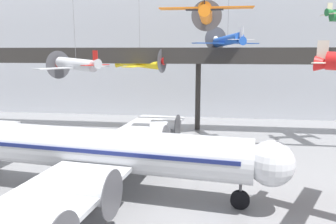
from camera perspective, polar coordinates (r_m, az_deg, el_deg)
The scene contains 7 objects.
hangar_back_wall at distance 53.43m, azimuth 5.85°, elevation 12.27°, with size 140.00×3.00×24.24m.
mezzanine_walkway at distance 42.75m, azimuth 5.27°, elevation 8.83°, with size 110.00×3.20×10.94m.
airliner_silver_main at distance 25.03m, azimuth -12.72°, elevation -6.45°, with size 28.57×32.59×9.27m.
suspended_plane_silver_racer at distance 35.38m, azimuth -15.71°, elevation 7.99°, with size 7.23×8.02×10.32m.
suspended_plane_blue_trainer at distance 40.58m, azimuth 10.33°, elevation 12.16°, with size 8.14×7.19×7.44m.
suspended_plane_yellow_lowwing at distance 43.15m, azimuth -4.91°, elevation 8.49°, with size 7.07×8.51×10.07m.
suspended_plane_orange_highwing at distance 30.47m, azimuth 6.57°, elevation 16.72°, with size 8.37×6.83×5.56m.
Camera 1 is at (1.88, -11.84, 10.60)m, focal length 35.00 mm.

